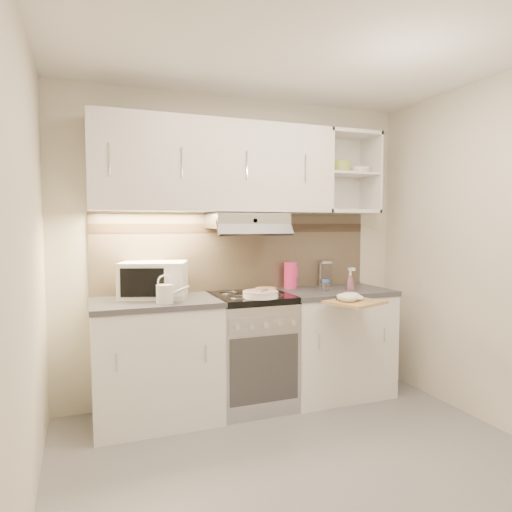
# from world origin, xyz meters

# --- Properties ---
(ground) EXTENTS (3.00, 3.00, 0.00)m
(ground) POSITION_xyz_m (0.00, 0.00, 0.00)
(ground) COLOR gray
(ground) RESTS_ON ground
(room_shell) EXTENTS (3.04, 2.84, 2.52)m
(room_shell) POSITION_xyz_m (0.00, 0.37, 1.63)
(room_shell) COLOR beige
(room_shell) RESTS_ON ground
(base_cabinet_left) EXTENTS (0.90, 0.60, 0.86)m
(base_cabinet_left) POSITION_xyz_m (-0.75, 1.10, 0.43)
(base_cabinet_left) COLOR white
(base_cabinet_left) RESTS_ON ground
(worktop_left) EXTENTS (0.92, 0.62, 0.04)m
(worktop_left) POSITION_xyz_m (-0.75, 1.10, 0.88)
(worktop_left) COLOR #47474C
(worktop_left) RESTS_ON base_cabinet_left
(base_cabinet_right) EXTENTS (0.90, 0.60, 0.86)m
(base_cabinet_right) POSITION_xyz_m (0.75, 1.10, 0.43)
(base_cabinet_right) COLOR white
(base_cabinet_right) RESTS_ON ground
(worktop_right) EXTENTS (0.92, 0.62, 0.04)m
(worktop_right) POSITION_xyz_m (0.75, 1.10, 0.88)
(worktop_right) COLOR #47474C
(worktop_right) RESTS_ON base_cabinet_right
(electric_range) EXTENTS (0.60, 0.60, 0.90)m
(electric_range) POSITION_xyz_m (0.00, 1.10, 0.45)
(electric_range) COLOR #B7B7BC
(electric_range) RESTS_ON ground
(microwave) EXTENTS (0.56, 0.48, 0.27)m
(microwave) POSITION_xyz_m (-0.74, 1.22, 1.04)
(microwave) COLOR white
(microwave) RESTS_ON worktop_left
(watering_can) EXTENTS (0.23, 0.13, 0.20)m
(watering_can) POSITION_xyz_m (-0.70, 0.93, 0.97)
(watering_can) COLOR silver
(watering_can) RESTS_ON worktop_left
(plate_stack) EXTENTS (0.27, 0.27, 0.06)m
(plate_stack) POSITION_xyz_m (0.01, 0.92, 0.93)
(plate_stack) COLOR white
(plate_stack) RESTS_ON electric_range
(bread_loaf) EXTENTS (0.17, 0.17, 0.04)m
(bread_loaf) POSITION_xyz_m (0.13, 1.11, 0.92)
(bread_loaf) COLOR #AF7A4E
(bread_loaf) RESTS_ON electric_range
(pink_pitcher) EXTENTS (0.12, 0.11, 0.23)m
(pink_pitcher) POSITION_xyz_m (0.44, 1.30, 1.01)
(pink_pitcher) COLOR #EB2F75
(pink_pitcher) RESTS_ON worktop_right
(glass_jar) EXTENTS (0.12, 0.12, 0.23)m
(glass_jar) POSITION_xyz_m (0.79, 1.30, 1.01)
(glass_jar) COLOR silver
(glass_jar) RESTS_ON worktop_right
(spice_jar) EXTENTS (0.06, 0.06, 0.09)m
(spice_jar) POSITION_xyz_m (0.64, 1.04, 0.95)
(spice_jar) COLOR white
(spice_jar) RESTS_ON worktop_right
(spray_bottle) EXTENTS (0.08, 0.08, 0.20)m
(spray_bottle) POSITION_xyz_m (0.87, 1.03, 0.98)
(spray_bottle) COLOR pink
(spray_bottle) RESTS_ON worktop_right
(cutting_board) EXTENTS (0.47, 0.45, 0.02)m
(cutting_board) POSITION_xyz_m (0.66, 0.64, 0.87)
(cutting_board) COLOR tan
(cutting_board) RESTS_ON base_cabinet_right
(dish_towel) EXTENTS (0.33, 0.29, 0.08)m
(dish_towel) POSITION_xyz_m (0.66, 0.68, 0.92)
(dish_towel) COLOR white
(dish_towel) RESTS_ON cutting_board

